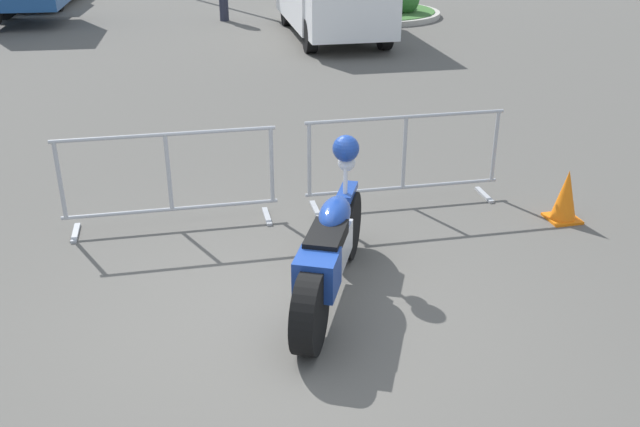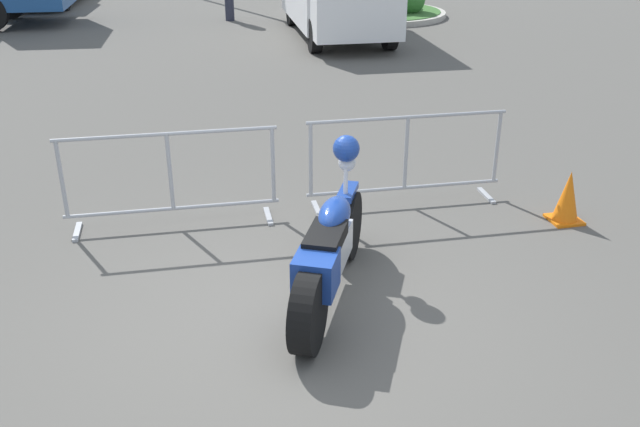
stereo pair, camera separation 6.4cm
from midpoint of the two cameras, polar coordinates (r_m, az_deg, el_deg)
The scene contains 6 objects.
ground_plane at distance 6.21m, azimuth -2.50°, elevation -8.47°, with size 120.00×120.00×0.00m, color #54514C.
motorcycle at distance 6.28m, azimuth 1.09°, elevation -2.79°, with size 1.16×2.16×1.30m.
crowd_barrier_near at distance 7.75m, azimuth -11.64°, elevation 2.78°, with size 2.30×0.50×1.07m.
crowd_barrier_far at distance 8.19m, azimuth 7.10°, elevation 4.35°, with size 2.30×0.50×1.07m.
planter_island at distance 20.79m, azimuth 5.48°, elevation 16.59°, with size 3.54×3.54×1.24m.
traffic_cone at distance 8.26m, azimuth 19.42°, elevation 1.25°, with size 0.34×0.34×0.59m.
Camera 2 is at (-0.84, -5.11, 3.43)m, focal length 40.00 mm.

